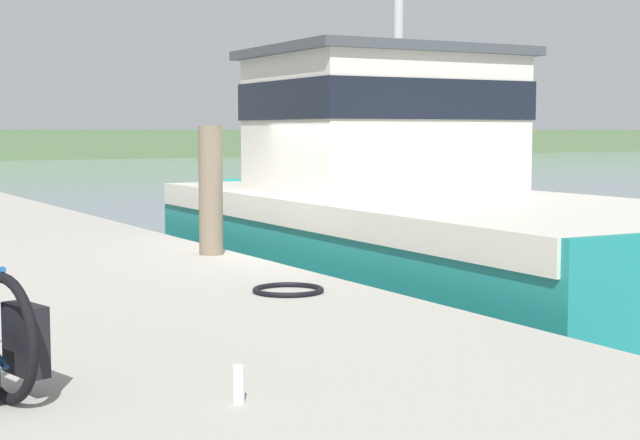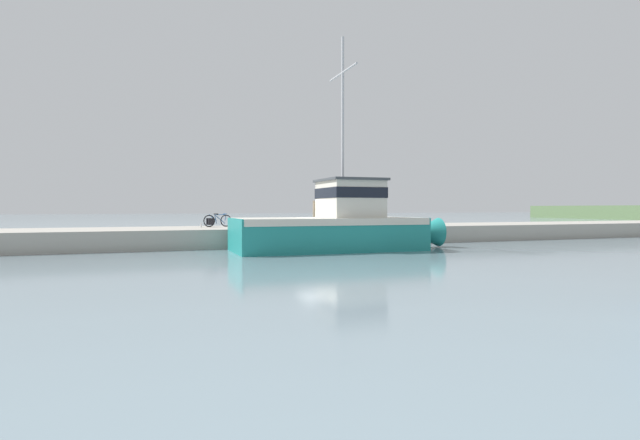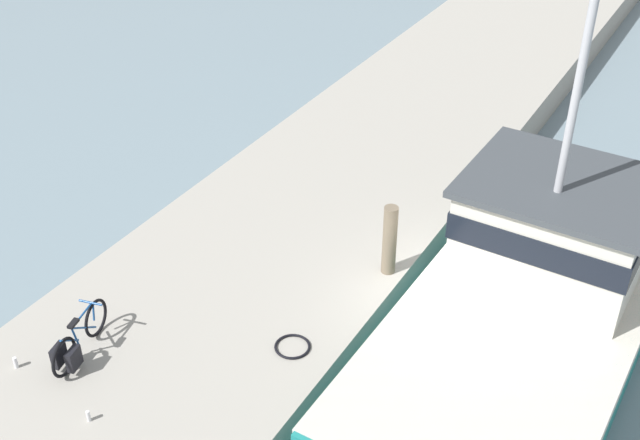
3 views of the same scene
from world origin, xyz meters
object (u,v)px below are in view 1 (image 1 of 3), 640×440
(fishing_boat_main, at_px, (409,218))
(water_bottle_by_bike, at_px, (238,385))
(boat_blue_far, at_px, (354,157))
(mooring_post, at_px, (211,190))

(fishing_boat_main, relative_size, water_bottle_by_bike, 53.92)
(fishing_boat_main, distance_m, boat_blue_far, 45.47)
(fishing_boat_main, distance_m, water_bottle_by_bike, 7.82)
(boat_blue_far, bearing_deg, mooring_post, 63.85)
(boat_blue_far, relative_size, water_bottle_by_bike, 30.77)
(boat_blue_far, xyz_separation_m, mooring_post, (-26.06, -39.17, 0.89))
(boat_blue_far, bearing_deg, water_bottle_by_bike, 65.20)
(boat_blue_far, distance_m, mooring_post, 47.06)
(mooring_post, height_order, water_bottle_by_bike, mooring_post)
(fishing_boat_main, xyz_separation_m, water_bottle_by_bike, (-5.16, -5.87, -0.19))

